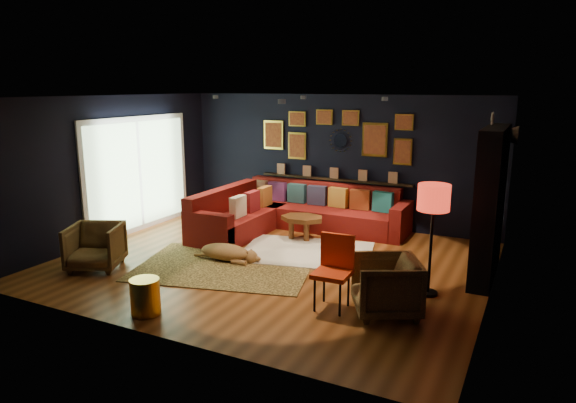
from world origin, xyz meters
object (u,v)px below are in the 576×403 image
at_px(armchair_right, 386,283).
at_px(dog, 225,249).
at_px(sectional, 288,214).
at_px(pouf, 247,222).
at_px(orange_chair, 334,265).
at_px(armchair_left, 95,244).
at_px(gold_stool, 145,297).
at_px(coffee_table, 302,221).
at_px(floor_lamp, 434,203).

xyz_separation_m(armchair_right, dog, (-2.86, 0.77, -0.20)).
xyz_separation_m(sectional, pouf, (-0.63, -0.50, -0.10)).
relative_size(pouf, orange_chair, 0.62).
xyz_separation_m(sectional, armchair_left, (-1.69, -3.24, 0.06)).
height_order(gold_stool, dog, gold_stool).
bearing_deg(gold_stool, coffee_table, 84.05).
relative_size(coffee_table, dog, 0.74).
relative_size(sectional, coffee_table, 3.99).
bearing_deg(dog, gold_stool, -89.10).
xyz_separation_m(sectional, gold_stool, (0.11, -4.16, -0.10)).
relative_size(coffee_table, armchair_right, 1.08).
xyz_separation_m(armchair_left, floor_lamp, (4.80, 1.26, 0.89)).
relative_size(sectional, armchair_left, 4.43).
bearing_deg(sectional, orange_chair, -54.06).
bearing_deg(pouf, sectional, 38.77).
bearing_deg(orange_chair, coffee_table, 120.85).
relative_size(armchair_right, floor_lamp, 0.52).
bearing_deg(armchair_right, pouf, -151.90).
height_order(armchair_right, floor_lamp, floor_lamp).
relative_size(pouf, gold_stool, 1.28).
distance_m(armchair_right, gold_stool, 2.97).
bearing_deg(coffee_table, armchair_left, -127.76).
height_order(sectional, orange_chair, orange_chair).
xyz_separation_m(gold_stool, orange_chair, (2.00, 1.25, 0.33)).
xyz_separation_m(armchair_left, gold_stool, (1.80, -0.92, -0.16)).
height_order(orange_chair, dog, orange_chair).
bearing_deg(pouf, orange_chair, -41.37).
xyz_separation_m(orange_chair, dog, (-2.21, 0.86, -0.36)).
bearing_deg(armchair_left, floor_lamp, -10.68).
bearing_deg(armchair_right, coffee_table, -164.35).
bearing_deg(orange_chair, armchair_right, 6.16).
distance_m(gold_stool, orange_chair, 2.38).
height_order(armchair_right, dog, armchair_right).
bearing_deg(dog, armchair_left, -148.02).
bearing_deg(sectional, armchair_left, -117.46).
bearing_deg(gold_stool, orange_chair, 31.95).
distance_m(gold_stool, dog, 2.12).
distance_m(orange_chair, dog, 2.40).
relative_size(armchair_left, floor_lamp, 0.51).
distance_m(coffee_table, dog, 1.75).
height_order(pouf, dog, pouf).
bearing_deg(floor_lamp, dog, -178.79).
relative_size(gold_stool, floor_lamp, 0.30).
relative_size(sectional, gold_stool, 7.53).
distance_m(pouf, armchair_left, 2.94).
relative_size(gold_stool, orange_chair, 0.48).
distance_m(coffee_table, orange_chair, 2.98).
distance_m(sectional, floor_lamp, 3.81).
bearing_deg(sectional, pouf, -141.23).
xyz_separation_m(gold_stool, dog, (-0.22, 2.11, -0.03)).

